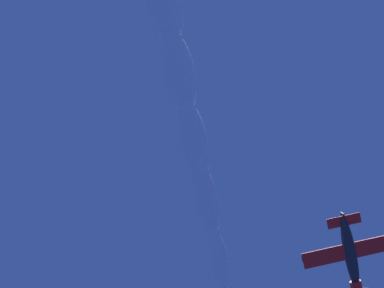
# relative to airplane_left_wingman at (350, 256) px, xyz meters

# --- Properties ---
(airplane_left_wingman) EXTENTS (9.05, 8.08, 3.50)m
(airplane_left_wingman) POSITION_rel_airplane_left_wingman_xyz_m (0.00, 0.00, 0.00)
(airplane_left_wingman) COLOR #232328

